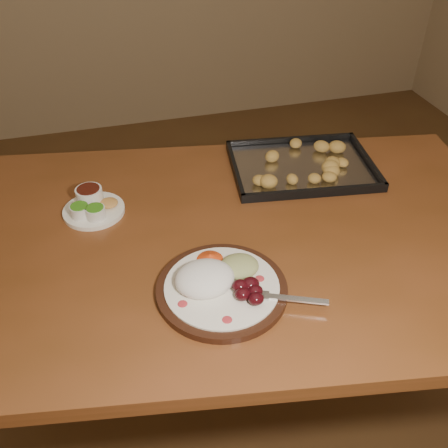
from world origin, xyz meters
name	(u,v)px	position (x,y,z in m)	size (l,w,h in m)	color
ground	(229,361)	(0.00, 0.00, 0.00)	(4.00, 4.00, 0.00)	brown
dining_table	(225,263)	(-0.06, -0.16, 0.65)	(1.63, 1.14, 0.75)	brown
dinner_plate	(220,283)	(-0.12, -0.34, 0.77)	(0.35, 0.29, 0.07)	black
condiment_saucer	(92,206)	(-0.37, 0.02, 0.77)	(0.16, 0.16, 0.05)	white
baking_tray	(302,165)	(0.24, 0.07, 0.76)	(0.45, 0.36, 0.04)	black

